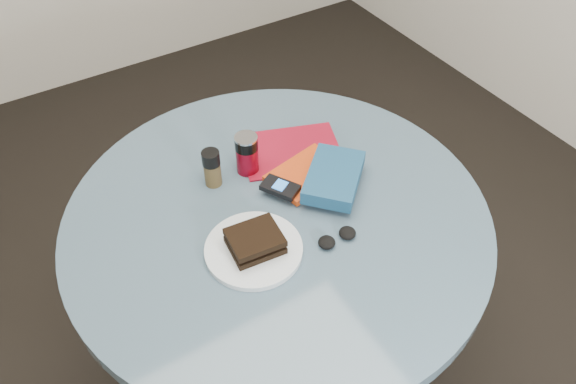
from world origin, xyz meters
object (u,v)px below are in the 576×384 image
red_book (306,173)px  novel (334,177)px  soda_can (247,154)px  plate (254,249)px  pepper_grinder (212,168)px  mp3_player (280,187)px  headphones (337,238)px  sandwich (255,241)px  magazine (292,151)px  table (278,255)px

red_book → novel: (0.03, -0.07, 0.03)m
soda_can → plate: bearing=-116.1°
novel → pepper_grinder: bearing=102.2°
novel → mp3_player: (-0.12, 0.05, -0.01)m
plate → headphones: bearing=-22.3°
sandwich → magazine: (0.24, 0.24, -0.03)m
red_book → pepper_grinder: bearing=141.9°
magazine → headphones: 0.32m
novel → mp3_player: bearing=116.8°
novel → mp3_player: novel is taller
novel → table: bearing=136.0°
red_book → novel: novel is taller
pepper_grinder → novel: (0.24, -0.17, -0.01)m
magazine → mp3_player: 0.17m
soda_can → red_book: (0.11, -0.10, -0.04)m
plate → table: bearing=35.7°
pepper_grinder → mp3_player: (0.12, -0.12, -0.02)m
table → headphones: 0.24m
plate → headphones: 0.19m
table → headphones: size_ratio=10.52×
table → magazine: size_ratio=3.98×
magazine → red_book: size_ratio=1.37×
novel → plate: bearing=152.6°
novel → soda_can: bearing=88.4°
sandwich → pepper_grinder: 0.24m
red_book → magazine: bearing=66.4°
red_book → plate: bearing=-160.4°
sandwich → soda_can: soda_can is taller
table → sandwich: sandwich is taller
table → mp3_player: (0.03, 0.04, 0.19)m
magazine → red_book: 0.10m
soda_can → pepper_grinder: bearing=178.6°
sandwich → mp3_player: (0.13, 0.12, -0.01)m
pepper_grinder → headphones: 0.35m
table → magazine: magazine is taller
table → magazine: bearing=49.1°
red_book → sandwich: bearing=-159.8°
table → plate: plate is taller
red_book → headphones: 0.22m
sandwich → pepper_grinder: bearing=85.8°
red_book → mp3_player: (-0.09, -0.02, 0.01)m
plate → sandwich: size_ratio=1.78×
sandwich → mp3_player: 0.18m
table → soda_can: (0.01, 0.16, 0.22)m
plate → headphones: size_ratio=2.27×
plate → magazine: size_ratio=0.86×
soda_can → headphones: 0.32m
mp3_player → magazine: bearing=48.5°
table → plate: bearing=-144.3°
sandwich → magazine: sandwich is taller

